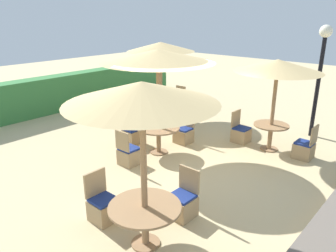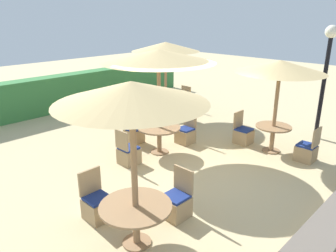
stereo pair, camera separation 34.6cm
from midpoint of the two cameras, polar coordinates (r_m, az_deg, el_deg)
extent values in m
plane|color=#C6B284|center=(8.31, 4.20, -6.82)|extent=(40.00, 40.00, 0.00)
cube|color=#387A3D|center=(13.26, -19.02, 5.20)|extent=(13.00, 0.70, 1.36)
cylinder|color=black|center=(10.70, 26.18, 5.67)|extent=(0.12, 0.12, 3.00)
sphere|color=silver|center=(10.50, 27.51, 14.38)|extent=(0.36, 0.36, 0.36)
cylinder|color=#93704C|center=(11.98, 0.42, 7.87)|extent=(0.10, 0.10, 2.59)
cone|color=tan|center=(11.80, 0.44, 13.66)|extent=(2.40, 2.40, 0.32)
cylinder|color=#93704C|center=(12.29, 0.41, 2.01)|extent=(0.48, 0.48, 0.03)
cylinder|color=#93704C|center=(12.20, 0.41, 3.48)|extent=(0.12, 0.12, 0.69)
cylinder|color=#93704C|center=(12.10, 0.42, 5.14)|extent=(1.00, 1.00, 0.04)
cube|color=tan|center=(12.89, 3.29, 3.65)|extent=(0.46, 0.46, 0.40)
cube|color=navy|center=(12.83, 3.31, 4.62)|extent=(0.42, 0.42, 0.05)
cube|color=tan|center=(12.92, 3.94, 5.92)|extent=(0.04, 0.46, 0.48)
cube|color=tan|center=(11.64, 3.63, 1.93)|extent=(0.46, 0.46, 0.40)
cube|color=navy|center=(11.57, 3.66, 3.00)|extent=(0.42, 0.42, 0.05)
cube|color=tan|center=(11.37, 4.49, 4.07)|extent=(0.46, 0.04, 0.48)
cylinder|color=#93704C|center=(8.58, -0.42, 3.68)|extent=(0.10, 0.10, 2.70)
cone|color=tan|center=(8.33, -0.44, 12.12)|extent=(2.91, 2.91, 0.32)
cylinder|color=#93704C|center=(9.02, -0.40, -4.50)|extent=(0.48, 0.48, 0.03)
cylinder|color=#93704C|center=(8.90, -0.41, -2.55)|extent=(0.12, 0.12, 0.69)
cylinder|color=#93704C|center=(8.77, -0.41, -0.32)|extent=(1.14, 1.14, 0.04)
cube|color=tan|center=(9.67, -4.90, -1.74)|extent=(0.46, 0.46, 0.40)
cube|color=navy|center=(9.59, -4.94, -0.48)|extent=(0.42, 0.42, 0.05)
cube|color=tan|center=(9.66, -5.81, 1.29)|extent=(0.46, 0.04, 0.48)
cube|color=tan|center=(9.63, 4.03, -1.80)|extent=(0.46, 0.46, 0.40)
cube|color=navy|center=(9.55, 4.06, -0.54)|extent=(0.42, 0.42, 0.05)
cube|color=tan|center=(9.62, 4.91, 1.25)|extent=(0.04, 0.46, 0.48)
cube|color=tan|center=(8.35, -5.62, -5.24)|extent=(0.46, 0.46, 0.40)
cube|color=navy|center=(8.26, -5.67, -3.82)|extent=(0.42, 0.42, 0.05)
cube|color=tan|center=(8.03, -6.87, -2.49)|extent=(0.04, 0.46, 0.48)
cylinder|color=#93704C|center=(5.08, -3.94, -7.93)|extent=(0.10, 0.10, 2.65)
cone|color=tan|center=(4.65, -4.29, 5.87)|extent=(2.25, 2.25, 0.32)
cylinder|color=#93704C|center=(5.79, -3.63, -19.55)|extent=(0.48, 0.48, 0.03)
cylinder|color=#93704C|center=(5.59, -3.71, -16.94)|extent=(0.12, 0.12, 0.68)
cylinder|color=#93704C|center=(5.39, -3.79, -13.83)|extent=(1.18, 1.18, 0.04)
cube|color=tan|center=(6.34, -10.49, -13.99)|extent=(0.46, 0.46, 0.40)
cube|color=navy|center=(6.22, -10.62, -12.25)|extent=(0.42, 0.42, 0.05)
cube|color=tan|center=(6.24, -11.91, -9.42)|extent=(0.46, 0.04, 0.48)
cube|color=tan|center=(6.30, 2.96, -13.91)|extent=(0.46, 0.46, 0.40)
cube|color=navy|center=(6.18, 2.99, -12.16)|extent=(0.42, 0.42, 0.05)
cube|color=tan|center=(6.19, 4.33, -9.31)|extent=(0.04, 0.46, 0.48)
cylinder|color=#93704C|center=(9.20, 19.25, 2.79)|extent=(0.10, 0.10, 2.42)
cone|color=tan|center=(8.97, 20.04, 9.73)|extent=(2.29, 2.29, 0.32)
cylinder|color=#93704C|center=(9.59, 18.48, -4.08)|extent=(0.48, 0.48, 0.03)
cylinder|color=#93704C|center=(9.47, 18.69, -2.22)|extent=(0.12, 0.12, 0.70)
cylinder|color=#93704C|center=(9.35, 18.92, -0.12)|extent=(0.95, 0.95, 0.04)
cube|color=tan|center=(9.87, 13.98, -1.81)|extent=(0.46, 0.46, 0.40)
cube|color=navy|center=(9.80, 14.08, -0.58)|extent=(0.42, 0.42, 0.05)
cube|color=tan|center=(9.81, 13.15, 1.16)|extent=(0.46, 0.04, 0.48)
cube|color=tan|center=(9.25, 23.84, -4.38)|extent=(0.46, 0.46, 0.40)
cube|color=navy|center=(9.17, 24.03, -3.08)|extent=(0.42, 0.42, 0.05)
cube|color=tan|center=(9.02, 25.49, -1.85)|extent=(0.46, 0.04, 0.48)
camera|label=1|loc=(0.17, -88.81, 0.41)|focal=35.00mm
camera|label=2|loc=(0.17, 91.19, -0.41)|focal=35.00mm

